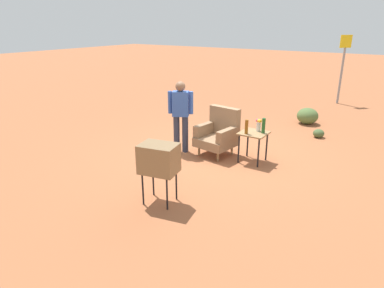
{
  "coord_description": "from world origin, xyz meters",
  "views": [
    {
      "loc": [
        3.63,
        -6.43,
        2.87
      ],
      "look_at": [
        0.22,
        -1.27,
        0.65
      ],
      "focal_mm": 31.94,
      "sensor_mm": 36.0,
      "label": 1
    }
  ],
  "objects_px": {
    "armchair": "(219,133)",
    "side_table": "(253,137)",
    "person_standing": "(181,113)",
    "flower_vase": "(259,124)",
    "tv_on_stand": "(159,159)",
    "road_sign": "(342,66)",
    "bottle_wine_green": "(264,126)",
    "bottle_tall_amber": "(247,127)"
  },
  "relations": [
    {
      "from": "armchair",
      "to": "side_table",
      "type": "distance_m",
      "value": 0.85
    },
    {
      "from": "armchair",
      "to": "person_standing",
      "type": "bearing_deg",
      "value": -155.96
    },
    {
      "from": "person_standing",
      "to": "flower_vase",
      "type": "bearing_deg",
      "value": 16.51
    },
    {
      "from": "side_table",
      "to": "tv_on_stand",
      "type": "relative_size",
      "value": 0.64
    },
    {
      "from": "tv_on_stand",
      "to": "road_sign",
      "type": "xyz_separation_m",
      "value": [
        0.9,
        9.46,
        0.6
      ]
    },
    {
      "from": "road_sign",
      "to": "flower_vase",
      "type": "distance_m",
      "value": 6.85
    },
    {
      "from": "person_standing",
      "to": "road_sign",
      "type": "bearing_deg",
      "value": 74.9
    },
    {
      "from": "armchair",
      "to": "bottle_wine_green",
      "type": "relative_size",
      "value": 3.31
    },
    {
      "from": "side_table",
      "to": "tv_on_stand",
      "type": "distance_m",
      "value": 2.57
    },
    {
      "from": "bottle_wine_green",
      "to": "flower_vase",
      "type": "distance_m",
      "value": 0.16
    },
    {
      "from": "tv_on_stand",
      "to": "person_standing",
      "type": "relative_size",
      "value": 0.63
    },
    {
      "from": "bottle_wine_green",
      "to": "tv_on_stand",
      "type": "bearing_deg",
      "value": -106.06
    },
    {
      "from": "armchair",
      "to": "side_table",
      "type": "height_order",
      "value": "armchair"
    },
    {
      "from": "bottle_wine_green",
      "to": "bottle_tall_amber",
      "type": "xyz_separation_m",
      "value": [
        -0.28,
        -0.24,
        -0.01
      ]
    },
    {
      "from": "side_table",
      "to": "bottle_wine_green",
      "type": "bearing_deg",
      "value": 22.21
    },
    {
      "from": "bottle_wine_green",
      "to": "person_standing",
      "type": "bearing_deg",
      "value": -166.75
    },
    {
      "from": "person_standing",
      "to": "bottle_wine_green",
      "type": "distance_m",
      "value": 1.87
    },
    {
      "from": "armchair",
      "to": "bottle_wine_green",
      "type": "distance_m",
      "value": 1.08
    },
    {
      "from": "bottle_wine_green",
      "to": "bottle_tall_amber",
      "type": "relative_size",
      "value": 1.07
    },
    {
      "from": "armchair",
      "to": "tv_on_stand",
      "type": "relative_size",
      "value": 1.03
    },
    {
      "from": "tv_on_stand",
      "to": "person_standing",
      "type": "distance_m",
      "value": 2.4
    },
    {
      "from": "armchair",
      "to": "flower_vase",
      "type": "relative_size",
      "value": 4.0
    },
    {
      "from": "road_sign",
      "to": "flower_vase",
      "type": "height_order",
      "value": "road_sign"
    },
    {
      "from": "armchair",
      "to": "flower_vase",
      "type": "xyz_separation_m",
      "value": [
        0.88,
        0.14,
        0.31
      ]
    },
    {
      "from": "bottle_tall_amber",
      "to": "flower_vase",
      "type": "height_order",
      "value": "bottle_tall_amber"
    },
    {
      "from": "road_sign",
      "to": "bottle_tall_amber",
      "type": "distance_m",
      "value": 7.16
    },
    {
      "from": "tv_on_stand",
      "to": "bottle_wine_green",
      "type": "distance_m",
      "value": 2.67
    },
    {
      "from": "side_table",
      "to": "road_sign",
      "type": "xyz_separation_m",
      "value": [
        0.33,
        6.96,
        0.82
      ]
    },
    {
      "from": "tv_on_stand",
      "to": "flower_vase",
      "type": "bearing_deg",
      "value": 77.17
    },
    {
      "from": "road_sign",
      "to": "side_table",
      "type": "bearing_deg",
      "value": -92.75
    },
    {
      "from": "flower_vase",
      "to": "armchair",
      "type": "bearing_deg",
      "value": -170.81
    },
    {
      "from": "armchair",
      "to": "road_sign",
      "type": "xyz_separation_m",
      "value": [
        1.18,
        6.96,
        0.88
      ]
    },
    {
      "from": "armchair",
      "to": "bottle_wine_green",
      "type": "xyz_separation_m",
      "value": [
        1.02,
        0.07,
        0.32
      ]
    },
    {
      "from": "bottle_tall_amber",
      "to": "flower_vase",
      "type": "bearing_deg",
      "value": 66.08
    },
    {
      "from": "person_standing",
      "to": "bottle_tall_amber",
      "type": "distance_m",
      "value": 1.56
    },
    {
      "from": "side_table",
      "to": "road_sign",
      "type": "distance_m",
      "value": 7.02
    },
    {
      "from": "person_standing",
      "to": "bottle_tall_amber",
      "type": "xyz_separation_m",
      "value": [
        1.54,
        0.19,
        -0.13
      ]
    },
    {
      "from": "side_table",
      "to": "person_standing",
      "type": "xyz_separation_m",
      "value": [
        -1.64,
        -0.36,
        0.38
      ]
    },
    {
      "from": "person_standing",
      "to": "road_sign",
      "type": "distance_m",
      "value": 7.59
    },
    {
      "from": "armchair",
      "to": "person_standing",
      "type": "xyz_separation_m",
      "value": [
        -0.79,
        -0.35,
        0.44
      ]
    },
    {
      "from": "road_sign",
      "to": "bottle_tall_amber",
      "type": "relative_size",
      "value": 8.13
    },
    {
      "from": "flower_vase",
      "to": "tv_on_stand",
      "type": "bearing_deg",
      "value": -102.83
    }
  ]
}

